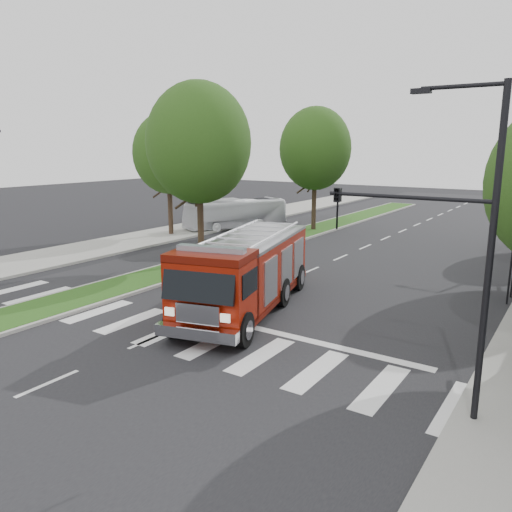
{
  "coord_description": "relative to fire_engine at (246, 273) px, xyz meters",
  "views": [
    {
      "loc": [
        12.2,
        -15.59,
        6.58
      ],
      "look_at": [
        0.03,
        2.64,
        1.8
      ],
      "focal_mm": 35.0,
      "sensor_mm": 36.0,
      "label": 1
    }
  ],
  "objects": [
    {
      "name": "streetlight_right_near",
      "position": [
        8.7,
        -4.07,
        3.08
      ],
      "size": [
        4.08,
        0.22,
        8.0
      ],
      "color": "black",
      "rests_on": "ground"
    },
    {
      "name": "fire_engine",
      "position": [
        0.0,
        0.0,
        0.0
      ],
      "size": [
        5.14,
        9.96,
        3.31
      ],
      "rotation": [
        0.0,
        0.0,
        0.25
      ],
      "color": "#530D04",
      "rests_on": "ground"
    },
    {
      "name": "tree_median_near",
      "position": [
        -6.91,
        5.43,
        5.22
      ],
      "size": [
        5.8,
        5.8,
        10.16
      ],
      "color": "black",
      "rests_on": "ground"
    },
    {
      "name": "sidewalk_left",
      "position": [
        -15.41,
        9.43,
        -1.51
      ],
      "size": [
        5.0,
        80.0,
        0.15
      ],
      "primitive_type": "cube",
      "color": "gray",
      "rests_on": "ground"
    },
    {
      "name": "tree_median_far",
      "position": [
        -6.91,
        19.43,
        4.9
      ],
      "size": [
        5.6,
        5.6,
        9.72
      ],
      "color": "black",
      "rests_on": "ground"
    },
    {
      "name": "city_bus",
      "position": [
        -12.91,
        17.11,
        -0.35
      ],
      "size": [
        5.5,
        8.95,
        2.47
      ],
      "primitive_type": "imported",
      "rotation": [
        0.0,
        0.0,
        -0.42
      ],
      "color": "silver",
      "rests_on": "ground"
    },
    {
      "name": "median",
      "position": [
        -6.91,
        17.43,
        -1.51
      ],
      "size": [
        3.0,
        50.0,
        0.15
      ],
      "color": "gray",
      "rests_on": "ground"
    },
    {
      "name": "ground",
      "position": [
        -0.91,
        -0.57,
        -1.59
      ],
      "size": [
        140.0,
        140.0,
        0.0
      ],
      "primitive_type": "plane",
      "color": "black",
      "rests_on": "ground"
    },
    {
      "name": "tree_left_mid",
      "position": [
        -14.91,
        11.43,
        4.57
      ],
      "size": [
        5.2,
        5.2,
        9.16
      ],
      "color": "black",
      "rests_on": "ground"
    }
  ]
}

